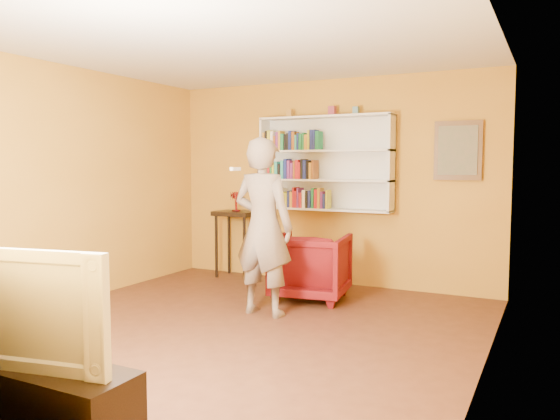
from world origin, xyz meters
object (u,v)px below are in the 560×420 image
Objects in this scene: ruby_lustre at (236,197)px; armchair at (311,266)px; person at (263,227)px; tv_cabinet at (33,404)px; console_table at (236,222)px; bookshelf at (327,164)px; television at (29,305)px.

ruby_lustre is 1.78m from armchair.
person is 1.41× the size of tv_cabinet.
person is at bearing 92.59° from tv_cabinet.
ruby_lustre is (0.00, 0.00, 0.36)m from console_table.
ruby_lustre is 0.15× the size of person.
armchair is at bearing -25.95° from ruby_lustre.
armchair is 0.46× the size of person.
ruby_lustre is at bearing -47.05° from person.
person is at bearing 69.00° from armchair.
armchair is (1.46, -0.71, -0.74)m from ruby_lustre.
bookshelf reaches higher than person.
armchair reaches higher than tv_cabinet.
television reaches higher than armchair.
person is (1.28, -1.54, 0.16)m from console_table.
ruby_lustre is 0.21× the size of tv_cabinet.
television is at bearing 0.00° from tv_cabinet.
bookshelf is 1.93× the size of console_table.
armchair is 0.65× the size of tv_cabinet.
tv_cabinet is (1.41, -4.50, -0.53)m from console_table.
console_table is 0.81× the size of television.
bookshelf reaches higher than console_table.
ruby_lustre is 2.01m from person.
bookshelf is at bearing -87.40° from person.
armchair is at bearing -25.95° from console_table.
bookshelf is at bearing 91.38° from tv_cabinet.
armchair is at bearing 89.24° from tv_cabinet.
person reaches higher than ruby_lustre.
television is (0.11, -4.66, -0.79)m from bookshelf.
person is 2.97m from television.
television is (-0.05, -3.79, 0.42)m from armchair.
ruby_lustre is 0.24× the size of television.
bookshelf is at bearing -87.93° from armchair.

